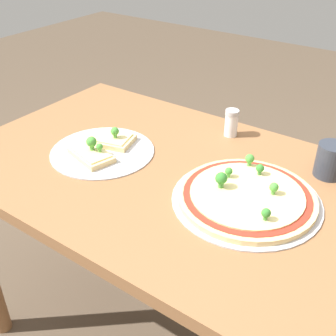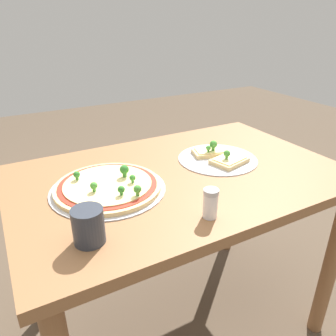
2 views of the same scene
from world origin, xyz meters
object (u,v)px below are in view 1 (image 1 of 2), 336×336
object	(u,v)px
pizza_tray_slice	(102,148)
condiment_shaker	(231,123)
dining_table	(161,198)
drinking_cup	(331,160)
pizza_tray_whole	(247,196)

from	to	relation	value
pizza_tray_slice	condiment_shaker	xyz separation A→B (m)	(0.26, 0.31, 0.03)
pizza_tray_slice	dining_table	bearing A→B (deg)	8.82
drinking_cup	pizza_tray_whole	bearing A→B (deg)	-119.10
dining_table	drinking_cup	bearing A→B (deg)	29.99
dining_table	condiment_shaker	distance (m)	0.33
pizza_tray_whole	condiment_shaker	size ratio (longest dim) A/B	4.29
pizza_tray_whole	dining_table	bearing A→B (deg)	179.08
pizza_tray_whole	condiment_shaker	bearing A→B (deg)	124.54
dining_table	pizza_tray_whole	distance (m)	0.29
condiment_shaker	pizza_tray_slice	bearing A→B (deg)	-130.23
condiment_shaker	drinking_cup	bearing A→B (deg)	-9.19
pizza_tray_slice	drinking_cup	world-z (taller)	drinking_cup
dining_table	pizza_tray_slice	xyz separation A→B (m)	(-0.19, -0.03, 0.12)
pizza_tray_whole	condiment_shaker	xyz separation A→B (m)	(-0.20, 0.29, 0.03)
pizza_tray_whole	drinking_cup	xyz separation A→B (m)	(0.13, 0.23, 0.03)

